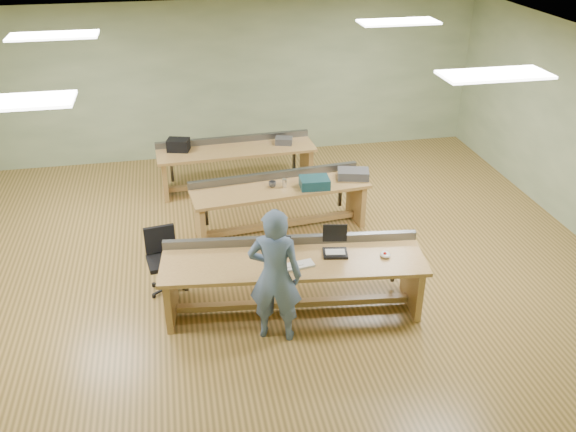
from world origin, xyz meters
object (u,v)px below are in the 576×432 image
(task_chair, at_px, (164,269))
(camera_bag, at_px, (281,245))
(workbench_front, at_px, (293,271))
(parts_bin_teal, at_px, (314,183))
(workbench_back, at_px, (236,158))
(drinks_can, at_px, (284,183))
(person, at_px, (275,276))
(laptop_base, at_px, (335,253))
(workbench_mid, at_px, (280,197))
(mug, at_px, (272,184))
(parts_bin_grey, at_px, (353,174))

(task_chair, bearing_deg, camera_bag, -28.36)
(workbench_front, bearing_deg, parts_bin_teal, 75.90)
(parts_bin_teal, bearing_deg, workbench_back, 118.59)
(task_chair, relative_size, drinks_can, 7.05)
(workbench_front, height_order, drinks_can, drinks_can)
(camera_bag, bearing_deg, workbench_back, 108.36)
(camera_bag, relative_size, task_chair, 0.28)
(person, height_order, parts_bin_teal, person)
(camera_bag, distance_m, drinks_can, 1.85)
(person, bearing_deg, workbench_back, -71.86)
(laptop_base, bearing_deg, workbench_front, -171.39)
(workbench_front, bearing_deg, task_chair, 161.68)
(workbench_back, xyz_separation_m, drinks_can, (0.54, -1.70, 0.26))
(workbench_back, relative_size, person, 1.62)
(laptop_base, distance_m, camera_bag, 0.69)
(workbench_mid, height_order, person, person)
(parts_bin_teal, distance_m, mug, 0.64)
(person, bearing_deg, drinks_can, -84.43)
(parts_bin_teal, relative_size, mug, 3.77)
(laptop_base, bearing_deg, parts_bin_grey, 78.07)
(workbench_mid, bearing_deg, workbench_back, 100.19)
(person, relative_size, parts_bin_grey, 3.55)
(workbench_front, xyz_separation_m, workbench_back, (-0.26, 3.72, -0.01))
(workbench_front, height_order, task_chair, task_chair)
(workbench_back, distance_m, person, 4.22)
(drinks_can, bearing_deg, workbench_front, -97.85)
(mug, bearing_deg, workbench_mid, 6.35)
(camera_bag, height_order, task_chair, camera_bag)
(workbench_front, height_order, person, person)
(workbench_mid, height_order, mug, workbench_mid)
(person, relative_size, mug, 14.76)
(workbench_mid, xyz_separation_m, drinks_can, (0.06, -0.04, 0.26))
(workbench_back, xyz_separation_m, task_chair, (-1.32, -2.98, -0.23))
(workbench_mid, relative_size, person, 1.63)
(workbench_back, bearing_deg, camera_bag, -90.19)
(camera_bag, bearing_deg, drinks_can, 93.67)
(task_chair, bearing_deg, workbench_mid, 27.62)
(workbench_mid, distance_m, task_chair, 2.24)
(workbench_front, relative_size, mug, 28.61)
(drinks_can, bearing_deg, workbench_mid, 146.47)
(task_chair, relative_size, mug, 7.62)
(workbench_mid, bearing_deg, drinks_can, -39.37)
(workbench_mid, bearing_deg, person, -107.52)
(task_chair, height_order, drinks_can, task_chair)
(workbench_front, distance_m, parts_bin_teal, 2.06)
(person, relative_size, parts_bin_teal, 3.91)
(workbench_back, bearing_deg, laptop_base, -80.59)
(workbench_mid, relative_size, drinks_can, 22.21)
(workbench_front, xyz_separation_m, parts_bin_teal, (0.72, 1.91, 0.26))
(workbench_back, xyz_separation_m, laptop_base, (0.79, -3.73, 0.21))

